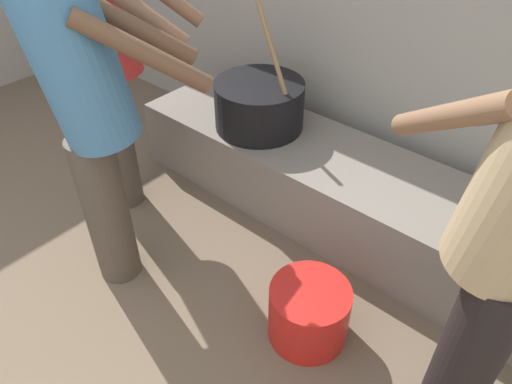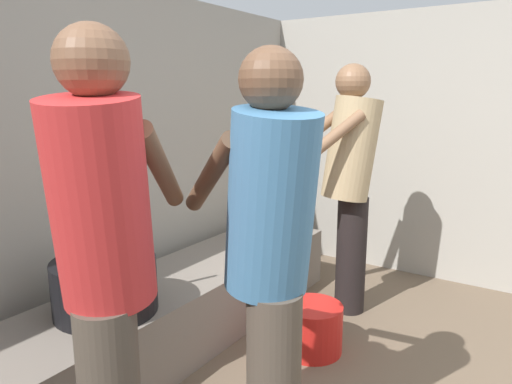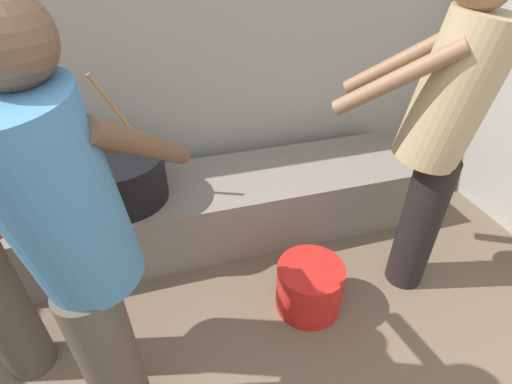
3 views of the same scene
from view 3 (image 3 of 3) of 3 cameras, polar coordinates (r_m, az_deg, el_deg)
The scene contains 6 objects.
block_enclosure_rear at distance 2.55m, azimuth -23.20°, elevation 17.80°, with size 5.31×0.20×2.09m, color #9E998E.
hearth_ledge at distance 2.46m, azimuth -4.87°, elevation -2.13°, with size 2.54×0.60×0.41m, color slate.
cooking_pot_main at distance 2.23m, azimuth -19.64°, elevation 1.96°, with size 0.50×0.50×0.72m.
cook_in_tan_shirt at distance 1.91m, azimuth 25.99°, elevation 8.36°, with size 0.73×0.66×1.64m.
cook_in_blue_shirt at distance 1.24m, azimuth -25.13°, elevation -7.64°, with size 0.62×0.74×1.62m.
bucket_red_plastic at distance 2.08m, azimuth 7.99°, elevation -13.87°, with size 0.35×0.35×0.28m, color red.
Camera 3 is at (0.28, 0.11, 1.70)m, focal length 26.73 mm.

